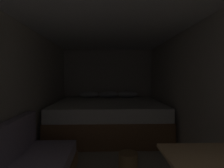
# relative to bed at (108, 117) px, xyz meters

# --- Properties ---
(ground_plane) EXTENTS (7.08, 7.08, 0.00)m
(ground_plane) POSITION_rel_bed_xyz_m (0.00, -1.54, -0.36)
(ground_plane) COLOR #A39984
(wall_back) EXTENTS (2.50, 0.05, 1.99)m
(wall_back) POSITION_rel_bed_xyz_m (0.00, 1.03, 0.64)
(wall_back) COLOR beige
(wall_back) RESTS_ON ground
(wall_left) EXTENTS (0.05, 5.08, 1.99)m
(wall_left) POSITION_rel_bed_xyz_m (-1.22, -1.54, 0.64)
(wall_left) COLOR beige
(wall_left) RESTS_ON ground
(wall_right) EXTENTS (0.05, 5.08, 1.99)m
(wall_right) POSITION_rel_bed_xyz_m (1.22, -1.54, 0.64)
(wall_right) COLOR beige
(wall_right) RESTS_ON ground
(ceiling_slab) EXTENTS (2.50, 5.08, 0.05)m
(ceiling_slab) POSITION_rel_bed_xyz_m (0.00, -1.54, 1.66)
(ceiling_slab) COLOR white
(ceiling_slab) RESTS_ON wall_left
(bed) EXTENTS (2.28, 1.95, 0.87)m
(bed) POSITION_rel_bed_xyz_m (0.00, 0.00, 0.00)
(bed) COLOR brown
(bed) RESTS_ON ground
(wicker_basket) EXTENTS (0.26, 0.26, 0.24)m
(wicker_basket) POSITION_rel_bed_xyz_m (0.25, -1.62, -0.24)
(wicker_basket) COLOR olive
(wicker_basket) RESTS_ON ground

